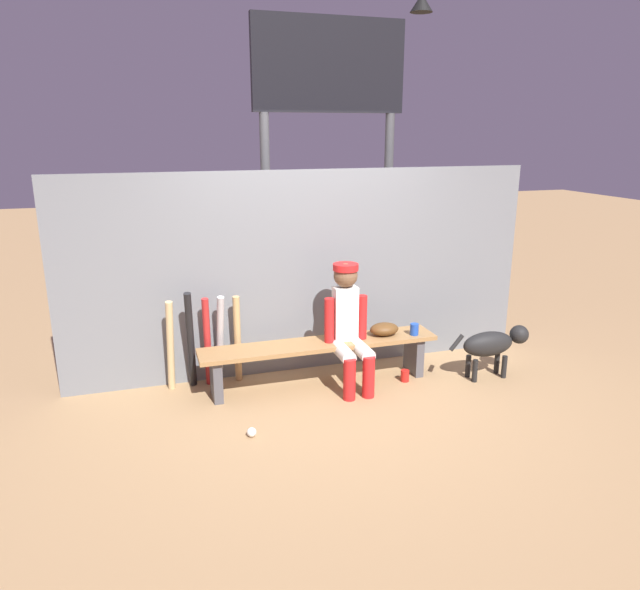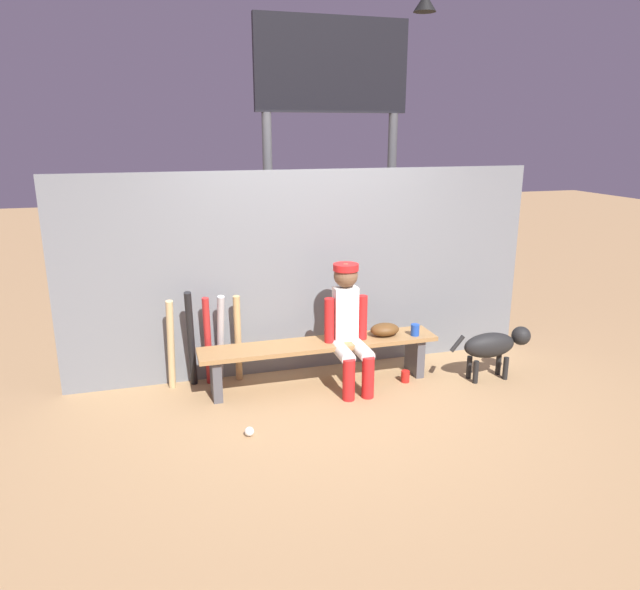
{
  "view_description": "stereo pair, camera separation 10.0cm",
  "coord_description": "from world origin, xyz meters",
  "px_view_note": "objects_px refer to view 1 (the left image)",
  "views": [
    {
      "loc": [
        -1.5,
        -4.79,
        2.29
      ],
      "look_at": [
        0.0,
        0.0,
        0.87
      ],
      "focal_mm": 32.64,
      "sensor_mm": 36.0,
      "label": 1
    },
    {
      "loc": [
        -1.4,
        -4.82,
        2.29
      ],
      "look_at": [
        0.0,
        0.0,
        0.87
      ],
      "focal_mm": 32.64,
      "sensor_mm": 36.0,
      "label": 2
    }
  ],
  "objects_px": {
    "bat_aluminum_red": "(207,342)",
    "cup_on_bench": "(414,329)",
    "bat_aluminum_silver": "(220,339)",
    "cup_on_ground": "(405,376)",
    "dugout_bench": "(320,352)",
    "bat_aluminum_black": "(191,340)",
    "baseball_glove": "(384,329)",
    "bat_wood_natural": "(170,346)",
    "dog": "(493,344)",
    "scoreboard": "(334,108)",
    "bat_wood_tan": "(237,339)",
    "player_seated": "(349,323)",
    "baseball": "(252,432)"
  },
  "relations": [
    {
      "from": "baseball_glove",
      "to": "cup_on_ground",
      "type": "relative_size",
      "value": 2.55
    },
    {
      "from": "baseball_glove",
      "to": "player_seated",
      "type": "bearing_deg",
      "value": -164.99
    },
    {
      "from": "bat_wood_tan",
      "to": "scoreboard",
      "type": "bearing_deg",
      "value": 38.64
    },
    {
      "from": "cup_on_bench",
      "to": "scoreboard",
      "type": "bearing_deg",
      "value": 103.74
    },
    {
      "from": "bat_aluminum_silver",
      "to": "cup_on_bench",
      "type": "relative_size",
      "value": 7.99
    },
    {
      "from": "dugout_bench",
      "to": "bat_aluminum_black",
      "type": "relative_size",
      "value": 2.34
    },
    {
      "from": "cup_on_ground",
      "to": "dugout_bench",
      "type": "bearing_deg",
      "value": 167.64
    },
    {
      "from": "baseball",
      "to": "cup_on_ground",
      "type": "height_order",
      "value": "cup_on_ground"
    },
    {
      "from": "baseball_glove",
      "to": "bat_aluminum_silver",
      "type": "distance_m",
      "value": 1.54
    },
    {
      "from": "player_seated",
      "to": "bat_wood_natural",
      "type": "xyz_separation_m",
      "value": [
        -1.56,
        0.37,
        -0.18
      ]
    },
    {
      "from": "bat_wood_tan",
      "to": "cup_on_ground",
      "type": "bearing_deg",
      "value": -17.43
    },
    {
      "from": "bat_wood_natural",
      "to": "cup_on_bench",
      "type": "relative_size",
      "value": 7.9
    },
    {
      "from": "baseball",
      "to": "cup_on_ground",
      "type": "bearing_deg",
      "value": 20.55
    },
    {
      "from": "baseball_glove",
      "to": "bat_wood_natural",
      "type": "xyz_separation_m",
      "value": [
        -1.96,
        0.26,
        -0.05
      ]
    },
    {
      "from": "bat_aluminum_silver",
      "to": "dugout_bench",
      "type": "bearing_deg",
      "value": -20.45
    },
    {
      "from": "cup_on_bench",
      "to": "bat_aluminum_red",
      "type": "bearing_deg",
      "value": 169.09
    },
    {
      "from": "bat_aluminum_black",
      "to": "bat_wood_natural",
      "type": "xyz_separation_m",
      "value": [
        -0.18,
        0.01,
        -0.04
      ]
    },
    {
      "from": "baseball",
      "to": "scoreboard",
      "type": "height_order",
      "value": "scoreboard"
    },
    {
      "from": "cup_on_ground",
      "to": "dog",
      "type": "bearing_deg",
      "value": -9.87
    },
    {
      "from": "bat_wood_natural",
      "to": "cup_on_bench",
      "type": "xyz_separation_m",
      "value": [
        2.23,
        -0.34,
        0.04
      ]
    },
    {
      "from": "dugout_bench",
      "to": "bat_wood_natural",
      "type": "xyz_separation_m",
      "value": [
        -1.32,
        0.26,
        0.11
      ]
    },
    {
      "from": "bat_wood_natural",
      "to": "cup_on_bench",
      "type": "distance_m",
      "value": 2.26
    },
    {
      "from": "dugout_bench",
      "to": "player_seated",
      "type": "bearing_deg",
      "value": -23.68
    },
    {
      "from": "bat_wood_natural",
      "to": "cup_on_ground",
      "type": "distance_m",
      "value": 2.19
    },
    {
      "from": "baseball",
      "to": "dog",
      "type": "height_order",
      "value": "dog"
    },
    {
      "from": "bat_wood_natural",
      "to": "scoreboard",
      "type": "bearing_deg",
      "value": 29.29
    },
    {
      "from": "bat_aluminum_red",
      "to": "cup_on_bench",
      "type": "relative_size",
      "value": 7.74
    },
    {
      "from": "bat_wood_tan",
      "to": "cup_on_ground",
      "type": "height_order",
      "value": "bat_wood_tan"
    },
    {
      "from": "bat_aluminum_silver",
      "to": "bat_wood_tan",
      "type": "bearing_deg",
      "value": -9.37
    },
    {
      "from": "bat_wood_natural",
      "to": "bat_aluminum_red",
      "type": "bearing_deg",
      "value": 4.73
    },
    {
      "from": "bat_aluminum_red",
      "to": "baseball",
      "type": "bearing_deg",
      "value": -79.61
    },
    {
      "from": "bat_aluminum_black",
      "to": "cup_on_bench",
      "type": "xyz_separation_m",
      "value": [
        2.06,
        -0.33,
        0.0
      ]
    },
    {
      "from": "bat_aluminum_red",
      "to": "dog",
      "type": "bearing_deg",
      "value": -13.1
    },
    {
      "from": "bat_aluminum_red",
      "to": "cup_on_bench",
      "type": "height_order",
      "value": "bat_aluminum_red"
    },
    {
      "from": "cup_on_bench",
      "to": "scoreboard",
      "type": "height_order",
      "value": "scoreboard"
    },
    {
      "from": "dugout_bench",
      "to": "bat_aluminum_black",
      "type": "distance_m",
      "value": 1.18
    },
    {
      "from": "bat_aluminum_silver",
      "to": "cup_on_bench",
      "type": "xyz_separation_m",
      "value": [
        1.78,
        -0.4,
        0.04
      ]
    },
    {
      "from": "bat_aluminum_black",
      "to": "baseball",
      "type": "height_order",
      "value": "bat_aluminum_black"
    },
    {
      "from": "bat_aluminum_silver",
      "to": "baseball",
      "type": "relative_size",
      "value": 11.88
    },
    {
      "from": "dugout_bench",
      "to": "bat_wood_tan",
      "type": "relative_size",
      "value": 2.63
    },
    {
      "from": "dog",
      "to": "bat_aluminum_red",
      "type": "bearing_deg",
      "value": 166.9
    },
    {
      "from": "baseball",
      "to": "player_seated",
      "type": "bearing_deg",
      "value": 32.49
    },
    {
      "from": "bat_aluminum_red",
      "to": "baseball",
      "type": "xyz_separation_m",
      "value": [
        0.19,
        -1.06,
        -0.39
      ]
    },
    {
      "from": "player_seated",
      "to": "baseball_glove",
      "type": "relative_size",
      "value": 4.09
    },
    {
      "from": "bat_aluminum_silver",
      "to": "dog",
      "type": "height_order",
      "value": "bat_aluminum_silver"
    },
    {
      "from": "cup_on_ground",
      "to": "scoreboard",
      "type": "relative_size",
      "value": 0.03
    },
    {
      "from": "baseball_glove",
      "to": "dog",
      "type": "bearing_deg",
      "value": -17.83
    },
    {
      "from": "scoreboard",
      "to": "bat_aluminum_red",
      "type": "bearing_deg",
      "value": -146.49
    },
    {
      "from": "baseball_glove",
      "to": "bat_wood_natural",
      "type": "distance_m",
      "value": 1.98
    },
    {
      "from": "baseball",
      "to": "cup_on_ground",
      "type": "relative_size",
      "value": 0.67
    }
  ]
}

